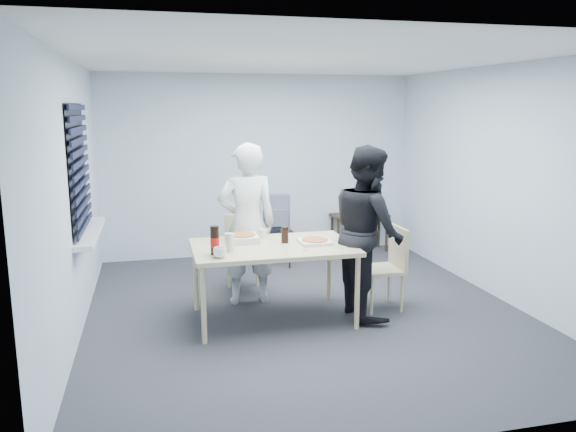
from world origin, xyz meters
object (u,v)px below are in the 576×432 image
object	(u,v)px
chair_far	(244,247)
person_white	(247,224)
soda_bottle	(215,241)
chair_right	(389,262)
stool	(277,237)
mug_b	(263,233)
side_table	(359,219)
mug_a	(220,253)
person_black	(368,231)
dining_table	(273,251)
backpack	(277,213)

from	to	relation	value
chair_far	person_white	xyz separation A→B (m)	(-0.04, -0.46, 0.37)
person_white	soda_bottle	world-z (taller)	person_white
chair_far	chair_right	xyz separation A→B (m)	(1.40, -1.01, 0.00)
stool	mug_b	world-z (taller)	mug_b
stool	soda_bottle	bearing A→B (deg)	-116.62
mug_b	soda_bottle	distance (m)	0.82
soda_bottle	stool	bearing A→B (deg)	63.38
side_table	mug_a	world-z (taller)	mug_a
person_black	side_table	world-z (taller)	person_black
chair_far	mug_a	xyz separation A→B (m)	(-0.45, -1.40, 0.32)
person_black	dining_table	bearing A→B (deg)	85.60
chair_far	stool	bearing A→B (deg)	55.43
backpack	chair_far	bearing A→B (deg)	-117.47
stool	soda_bottle	xyz separation A→B (m)	(-1.06, -2.12, 0.50)
soda_bottle	chair_far	bearing A→B (deg)	69.38
person_black	mug_a	distance (m)	1.58
person_white	stool	distance (m)	1.52
chair_far	mug_b	size ratio (longest dim) A/B	8.90
person_white	soda_bottle	distance (m)	0.92
person_white	backpack	bearing A→B (deg)	-115.55
person_white	mug_b	world-z (taller)	person_white
dining_table	mug_a	distance (m)	0.68
backpack	soda_bottle	bearing A→B (deg)	-109.22
person_white	person_black	distance (m)	1.32
dining_table	mug_b	size ratio (longest dim) A/B	16.01
side_table	backpack	distance (m)	1.52
chair_right	mug_b	world-z (taller)	chair_right
chair_far	side_table	bearing A→B (deg)	34.87
stool	backpack	world-z (taller)	backpack
person_black	mug_b	bearing A→B (deg)	66.91
backpack	mug_b	size ratio (longest dim) A/B	4.68
chair_right	mug_a	size ratio (longest dim) A/B	7.24
person_white	side_table	size ratio (longest dim) A/B	2.10
person_white	mug_a	distance (m)	1.02
mug_a	soda_bottle	xyz separation A→B (m)	(-0.03, 0.12, 0.08)
backpack	person_white	bearing A→B (deg)	-108.00
stool	soda_bottle	size ratio (longest dim) A/B	1.90
chair_right	person_white	size ratio (longest dim) A/B	0.50
person_white	person_black	world-z (taller)	same
person_black	side_table	xyz separation A→B (m)	(0.87, 2.50, -0.40)
person_white	mug_b	bearing A→B (deg)	119.85
chair_right	side_table	xyz separation A→B (m)	(0.57, 2.39, -0.03)
chair_right	mug_b	size ratio (longest dim) A/B	8.90
mug_a	person_black	bearing A→B (deg)	9.96
person_white	mug_b	size ratio (longest dim) A/B	17.70
backpack	mug_a	distance (m)	2.45
mug_a	side_table	bearing A→B (deg)	48.83
person_black	mug_a	xyz separation A→B (m)	(-1.55, -0.27, -0.06)
dining_table	chair_far	size ratio (longest dim) A/B	1.80
chair_right	mug_a	world-z (taller)	chair_right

